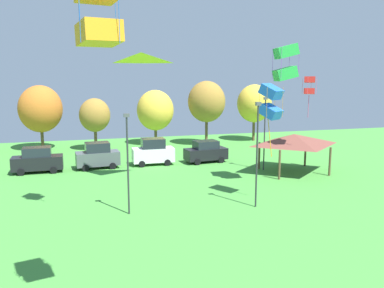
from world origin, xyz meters
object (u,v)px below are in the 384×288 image
at_px(treeline_tree_2, 95,115).
at_px(kite_flying_9, 271,102).
at_px(light_post_1, 128,159).
at_px(treeline_tree_3, 155,110).
at_px(parked_car_rightmost_in_row, 206,152).
at_px(treeline_tree_4, 207,102).
at_px(kite_flying_6, 141,69).
at_px(parked_car_leftmost, 37,160).
at_px(treeline_tree_5, 254,104).
at_px(parked_car_second_from_left, 98,156).
at_px(light_post_2, 257,150).
at_px(kite_flying_7, 98,11).
at_px(light_post_0, 265,130).
at_px(kite_flying_2, 309,86).
at_px(parked_car_third_from_left, 153,152).
at_px(park_pavilion, 294,140).
at_px(treeline_tree_1, 40,109).
at_px(kite_flying_0, 286,63).

bearing_deg(treeline_tree_2, kite_flying_9, -64.86).
xyz_separation_m(light_post_1, treeline_tree_3, (6.54, 25.99, 0.72)).
bearing_deg(parked_car_rightmost_in_row, treeline_tree_4, 65.18).
bearing_deg(kite_flying_6, parked_car_rightmost_in_row, 47.26).
bearing_deg(treeline_tree_4, parked_car_leftmost, -152.39).
bearing_deg(treeline_tree_3, treeline_tree_5, -2.59).
height_order(parked_car_rightmost_in_row, treeline_tree_2, treeline_tree_2).
relative_size(parked_car_second_from_left, light_post_2, 0.59).
height_order(kite_flying_6, light_post_2, kite_flying_6).
height_order(kite_flying_9, treeline_tree_2, kite_flying_9).
xyz_separation_m(light_post_1, treeline_tree_5, (20.07, 25.37, 1.38)).
bearing_deg(kite_flying_7, light_post_1, 80.23).
relative_size(light_post_0, treeline_tree_2, 1.11).
xyz_separation_m(kite_flying_6, light_post_0, (12.09, 3.67, -5.55)).
distance_m(parked_car_second_from_left, treeline_tree_2, 10.50).
xyz_separation_m(kite_flying_2, kite_flying_9, (-5.59, -4.30, -0.96)).
distance_m(parked_car_second_from_left, parked_car_third_from_left, 5.47).
relative_size(parked_car_rightmost_in_row, light_post_0, 0.65).
bearing_deg(treeline_tree_4, park_pavilion, -78.63).
bearing_deg(treeline_tree_5, park_pavilion, -102.38).
height_order(light_post_0, treeline_tree_5, treeline_tree_5).
bearing_deg(treeline_tree_3, treeline_tree_4, -17.88).
distance_m(kite_flying_6, treeline_tree_2, 19.59).
distance_m(light_post_2, treeline_tree_1, 31.22).
distance_m(kite_flying_6, light_post_0, 13.80).
height_order(parked_car_third_from_left, treeline_tree_3, treeline_tree_3).
distance_m(kite_flying_9, parked_car_leftmost, 22.42).
height_order(park_pavilion, treeline_tree_1, treeline_tree_1).
relative_size(light_post_0, treeline_tree_4, 0.85).
xyz_separation_m(kite_flying_0, treeline_tree_5, (7.51, 22.37, -4.83)).
xyz_separation_m(kite_flying_0, treeline_tree_1, (-19.94, 22.92, -5.00)).
xyz_separation_m(parked_car_third_from_left, light_post_2, (4.50, -14.97, 2.73)).
height_order(kite_flying_7, treeline_tree_4, kite_flying_7).
relative_size(treeline_tree_3, treeline_tree_5, 0.92).
xyz_separation_m(treeline_tree_2, treeline_tree_3, (7.70, 1.96, 0.23)).
bearing_deg(kite_flying_2, light_post_0, 110.77).
relative_size(kite_flying_7, treeline_tree_2, 0.34).
bearing_deg(parked_car_second_from_left, light_post_0, -22.86).
bearing_deg(light_post_1, treeline_tree_5, 51.66).
height_order(parked_car_third_from_left, treeline_tree_4, treeline_tree_4).
distance_m(park_pavilion, treeline_tree_1, 29.95).
distance_m(parked_car_third_from_left, treeline_tree_4, 13.84).
xyz_separation_m(light_post_1, light_post_2, (8.60, -0.88, 0.32)).
height_order(kite_flying_6, park_pavilion, kite_flying_6).
distance_m(kite_flying_0, parked_car_rightmost_in_row, 14.25).
distance_m(kite_flying_7, parked_car_second_from_left, 27.98).
distance_m(parked_car_rightmost_in_row, treeline_tree_5, 16.12).
relative_size(kite_flying_6, parked_car_rightmost_in_row, 0.88).
relative_size(light_post_2, treeline_tree_1, 0.93).
relative_size(parked_car_third_from_left, light_post_2, 0.57).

